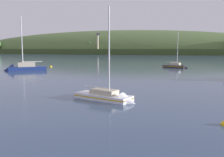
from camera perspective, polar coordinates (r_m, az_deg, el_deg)
far_shoreline_hill at (r=248.82m, az=1.12°, el=5.92°), size 461.88×94.70×46.55m
dockside_crane at (r=215.13m, az=-3.39°, el=8.12°), size 9.68×13.20×18.69m
sailboat_midwater_white at (r=59.09m, az=-20.16°, el=2.12°), size 9.11×7.92×13.41m
sailboat_far_left at (r=65.56m, az=14.93°, el=2.64°), size 6.81×4.12×9.96m
sailboat_outer_reach at (r=23.67m, az=-0.67°, el=-4.91°), size 6.90×3.74×9.82m
mooring_buoy_midchannel at (r=68.94m, az=-14.08°, el=2.66°), size 0.71×0.71×0.79m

